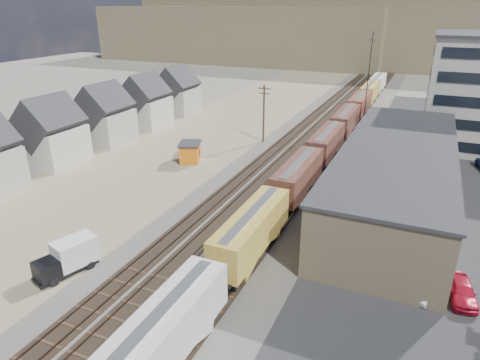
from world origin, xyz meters
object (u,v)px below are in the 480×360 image
at_px(maintenance_shed, 190,152).
at_px(parked_car_white, 428,289).
at_px(freight_train, 337,130).
at_px(parked_car_red, 462,291).
at_px(box_truck, 68,257).
at_px(utility_pole_north, 264,112).

height_order(maintenance_shed, parked_car_white, maintenance_shed).
distance_m(freight_train, parked_car_red, 41.46).
distance_m(freight_train, maintenance_shed, 25.39).
bearing_deg(freight_train, box_truck, -106.55).
xyz_separation_m(box_truck, parked_car_red, (32.32, 10.01, -0.72)).
relative_size(maintenance_shed, parked_car_white, 1.24).
bearing_deg(maintenance_shed, utility_pole_north, 64.59).
bearing_deg(parked_car_white, utility_pole_north, 150.29).
bearing_deg(freight_train, utility_pole_north, -167.50).
bearing_deg(parked_car_white, box_truck, -140.94).
height_order(freight_train, maintenance_shed, freight_train).
bearing_deg(freight_train, maintenance_shed, -138.49).
distance_m(box_truck, maintenance_shed, 30.77).
distance_m(box_truck, parked_car_white, 31.26).
xyz_separation_m(box_truck, parked_car_white, (29.81, 9.38, -0.89)).
relative_size(utility_pole_north, box_truck, 1.65).
distance_m(box_truck, parked_car_red, 33.84).
relative_size(utility_pole_north, maintenance_shed, 2.02).
bearing_deg(utility_pole_north, maintenance_shed, -115.41).
bearing_deg(parked_car_white, maintenance_shed, 170.48).
bearing_deg(utility_pole_north, freight_train, 12.50).
height_order(utility_pole_north, box_truck, utility_pole_north).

